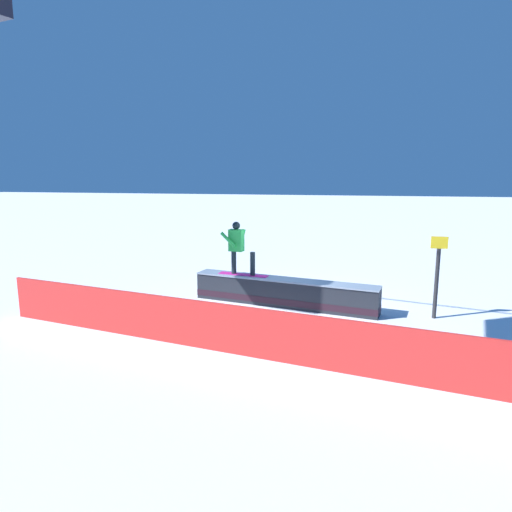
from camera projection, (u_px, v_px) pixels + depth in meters
ground_plane at (284, 306)px, 12.53m from camera, size 120.00×120.00×0.00m
grind_box at (284, 294)px, 12.46m from camera, size 5.20×1.66×0.76m
snowboarder at (238, 246)px, 12.77m from camera, size 1.49×0.53×1.51m
safety_fence at (258, 333)px, 8.92m from camera, size 12.99×2.78×1.03m
trail_marker at (437, 275)px, 11.26m from camera, size 0.40×0.10×2.09m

